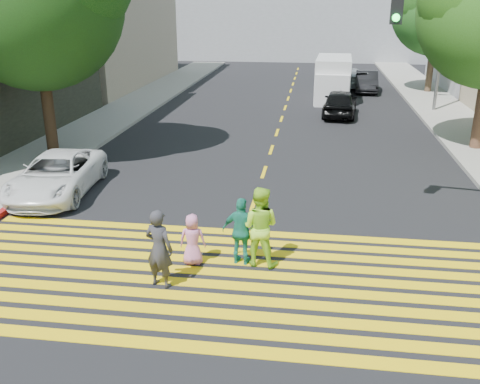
% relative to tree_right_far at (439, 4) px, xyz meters
% --- Properties ---
extents(ground, '(120.00, 120.00, 0.00)m').
position_rel_tree_right_far_xyz_m(ground, '(-8.86, -27.18, -5.44)').
color(ground, black).
extents(sidewalk_left, '(3.00, 40.00, 0.15)m').
position_rel_tree_right_far_xyz_m(sidewalk_left, '(-17.36, -5.18, -5.37)').
color(sidewalk_left, gray).
rests_on(sidewalk_left, ground).
extents(sidewalk_right, '(3.00, 60.00, 0.15)m').
position_rel_tree_right_far_xyz_m(sidewalk_right, '(-0.36, -12.18, -5.37)').
color(sidewalk_right, gray).
rests_on(sidewalk_right, ground).
extents(curb_red, '(0.20, 8.00, 0.16)m').
position_rel_tree_right_far_xyz_m(curb_red, '(-15.76, -21.18, -5.36)').
color(curb_red, maroon).
rests_on(curb_red, ground).
extents(crosswalk, '(13.40, 5.30, 0.01)m').
position_rel_tree_right_far_xyz_m(crosswalk, '(-8.86, -25.90, -5.43)').
color(crosswalk, yellow).
rests_on(crosswalk, ground).
extents(lane_line, '(0.12, 34.40, 0.01)m').
position_rel_tree_right_far_xyz_m(lane_line, '(-8.86, -4.68, -5.44)').
color(lane_line, yellow).
rests_on(lane_line, ground).
extents(building_left_tan, '(12.00, 16.00, 10.00)m').
position_rel_tree_right_far_xyz_m(building_left_tan, '(-24.86, 0.82, -0.44)').
color(building_left_tan, tan).
rests_on(building_left_tan, ground).
extents(tree_right_far, '(7.11, 7.01, 8.06)m').
position_rel_tree_right_far_xyz_m(tree_right_far, '(0.00, 0.00, 0.00)').
color(tree_right_far, '#4C3A24').
rests_on(tree_right_far, ground).
extents(pedestrian_man, '(0.72, 0.58, 1.73)m').
position_rel_tree_right_far_xyz_m(pedestrian_man, '(-10.25, -26.37, -4.58)').
color(pedestrian_man, '#313036').
rests_on(pedestrian_man, ground).
extents(pedestrian_woman, '(1.00, 0.83, 1.86)m').
position_rel_tree_right_far_xyz_m(pedestrian_woman, '(-8.30, -25.09, -4.51)').
color(pedestrian_woman, '#A6E533').
rests_on(pedestrian_woman, ground).
extents(pedestrian_child, '(0.63, 0.44, 1.21)m').
position_rel_tree_right_far_xyz_m(pedestrian_child, '(-9.79, -25.30, -4.84)').
color(pedestrian_child, '#CF74A6').
rests_on(pedestrian_child, ground).
extents(pedestrian_extra, '(0.99, 0.55, 1.59)m').
position_rel_tree_right_far_xyz_m(pedestrian_extra, '(-8.69, -25.12, -4.65)').
color(pedestrian_extra, '#1E846D').
rests_on(pedestrian_extra, ground).
extents(white_sedan, '(2.50, 4.69, 1.25)m').
position_rel_tree_right_far_xyz_m(white_sedan, '(-15.00, -21.30, -4.81)').
color(white_sedan, white).
rests_on(white_sedan, ground).
extents(dark_car_near, '(2.00, 4.22, 1.40)m').
position_rel_tree_right_far_xyz_m(dark_car_near, '(-5.93, -8.02, -4.74)').
color(dark_car_near, black).
rests_on(dark_car_near, ground).
extents(silver_car, '(2.65, 4.92, 1.36)m').
position_rel_tree_right_far_xyz_m(silver_car, '(-5.10, 1.83, -4.76)').
color(silver_car, '#A3AAB1').
rests_on(silver_car, ground).
extents(dark_car_parked, '(1.61, 4.10, 1.33)m').
position_rel_tree_right_far_xyz_m(dark_car_parked, '(-3.95, 0.13, -4.78)').
color(dark_car_parked, black).
rests_on(dark_car_parked, ground).
extents(white_van, '(2.21, 5.38, 2.50)m').
position_rel_tree_right_far_xyz_m(white_van, '(-6.22, -3.33, -4.25)').
color(white_van, silver).
rests_on(white_van, ground).
extents(street_lamp, '(2.10, 0.29, 9.29)m').
position_rel_tree_right_far_xyz_m(street_lamp, '(-1.07, -6.36, -0.11)').
color(street_lamp, slate).
rests_on(street_lamp, ground).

